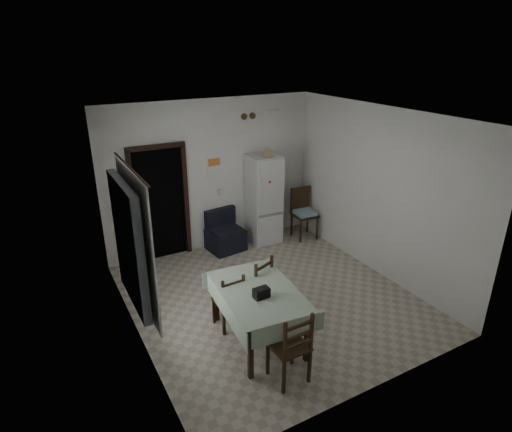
{
  "coord_description": "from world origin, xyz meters",
  "views": [
    {
      "loc": [
        -3.05,
        -5.03,
        3.84
      ],
      "look_at": [
        0.0,
        0.5,
        1.25
      ],
      "focal_mm": 30.0,
      "sensor_mm": 36.0,
      "label": 1
    }
  ],
  "objects_px": {
    "dining_chair_far_left": "(228,300)",
    "dining_chair_far_right": "(255,285)",
    "dining_chair_near_head": "(289,345)",
    "navy_seat": "(225,231)",
    "dining_table": "(258,315)",
    "fridge": "(263,199)",
    "corner_chair": "(305,214)"
  },
  "relations": [
    {
      "from": "dining_chair_far_left",
      "to": "dining_chair_far_right",
      "type": "xyz_separation_m",
      "value": [
        0.48,
        0.1,
        0.05
      ]
    },
    {
      "from": "dining_chair_near_head",
      "to": "dining_chair_far_left",
      "type": "bearing_deg",
      "value": -82.8
    },
    {
      "from": "navy_seat",
      "to": "dining_table",
      "type": "relative_size",
      "value": 0.53
    },
    {
      "from": "fridge",
      "to": "dining_chair_far_right",
      "type": "height_order",
      "value": "fridge"
    },
    {
      "from": "corner_chair",
      "to": "dining_chair_far_left",
      "type": "distance_m",
      "value": 3.34
    },
    {
      "from": "dining_chair_far_left",
      "to": "dining_chair_far_right",
      "type": "relative_size",
      "value": 0.9
    },
    {
      "from": "fridge",
      "to": "dining_table",
      "type": "xyz_separation_m",
      "value": [
        -1.63,
        -2.72,
        -0.52
      ]
    },
    {
      "from": "corner_chair",
      "to": "dining_chair_near_head",
      "type": "bearing_deg",
      "value": -123.08
    },
    {
      "from": "dining_chair_near_head",
      "to": "fridge",
      "type": "bearing_deg",
      "value": -116.03
    },
    {
      "from": "dining_table",
      "to": "dining_chair_far_left",
      "type": "height_order",
      "value": "dining_chair_far_left"
    },
    {
      "from": "dining_chair_far_left",
      "to": "dining_chair_near_head",
      "type": "relative_size",
      "value": 0.88
    },
    {
      "from": "dining_chair_far_right",
      "to": "dining_chair_near_head",
      "type": "xyz_separation_m",
      "value": [
        -0.3,
        -1.4,
        0.01
      ]
    },
    {
      "from": "dining_chair_near_head",
      "to": "corner_chair",
      "type": "bearing_deg",
      "value": -128.22
    },
    {
      "from": "fridge",
      "to": "dining_chair_far_right",
      "type": "distance_m",
      "value": 2.59
    },
    {
      "from": "fridge",
      "to": "dining_chair_far_right",
      "type": "relative_size",
      "value": 1.88
    },
    {
      "from": "fridge",
      "to": "dining_chair_far_left",
      "type": "xyz_separation_m",
      "value": [
        -1.86,
        -2.25,
        -0.47
      ]
    },
    {
      "from": "fridge",
      "to": "corner_chair",
      "type": "xyz_separation_m",
      "value": [
        0.83,
        -0.27,
        -0.38
      ]
    },
    {
      "from": "fridge",
      "to": "dining_table",
      "type": "bearing_deg",
      "value": -119.05
    },
    {
      "from": "corner_chair",
      "to": "dining_table",
      "type": "bearing_deg",
      "value": -130.8
    },
    {
      "from": "corner_chair",
      "to": "dining_chair_far_right",
      "type": "distance_m",
      "value": 2.9
    },
    {
      "from": "dining_chair_far_right",
      "to": "fridge",
      "type": "bearing_deg",
      "value": -143.58
    },
    {
      "from": "dining_chair_near_head",
      "to": "dining_table",
      "type": "bearing_deg",
      "value": -94.08
    },
    {
      "from": "dining_chair_far_left",
      "to": "dining_chair_near_head",
      "type": "distance_m",
      "value": 1.31
    },
    {
      "from": "dining_chair_near_head",
      "to": "navy_seat",
      "type": "bearing_deg",
      "value": -103.8
    },
    {
      "from": "dining_table",
      "to": "corner_chair",
      "type": "bearing_deg",
      "value": 50.15
    },
    {
      "from": "corner_chair",
      "to": "dining_chair_far_right",
      "type": "xyz_separation_m",
      "value": [
        -2.21,
        -1.88,
        -0.04
      ]
    },
    {
      "from": "navy_seat",
      "to": "dining_chair_far_left",
      "type": "relative_size",
      "value": 0.91
    },
    {
      "from": "fridge",
      "to": "dining_chair_near_head",
      "type": "relative_size",
      "value": 1.83
    },
    {
      "from": "dining_chair_far_left",
      "to": "dining_chair_near_head",
      "type": "xyz_separation_m",
      "value": [
        0.18,
        -1.3,
        0.06
      ]
    },
    {
      "from": "fridge",
      "to": "dining_table",
      "type": "height_order",
      "value": "fridge"
    },
    {
      "from": "dining_chair_far_left",
      "to": "dining_chair_far_right",
      "type": "bearing_deg",
      "value": -170.99
    },
    {
      "from": "fridge",
      "to": "corner_chair",
      "type": "distance_m",
      "value": 0.96
    }
  ]
}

